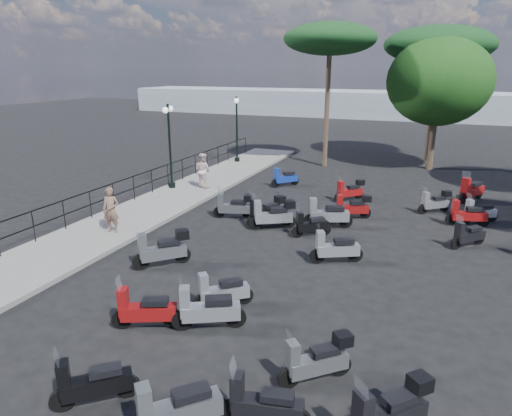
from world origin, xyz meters
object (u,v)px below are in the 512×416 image
at_px(scooter_17, 316,360).
at_px(scooter_19, 468,235).
at_px(scooter_23, 389,412).
at_px(scooter_26, 479,212).
at_px(scooter_10, 263,405).
at_px(scooter_21, 471,190).
at_px(scooter_5, 285,178).
at_px(pedestrian_far, 203,170).
at_px(scooter_9, 350,191).
at_px(pine_2, 330,39).
at_px(scooter_4, 234,207).
at_px(scooter_14, 311,225).
at_px(lamp_post_2, 237,125).
at_px(scooter_7, 207,310).
at_px(scooter_2, 162,250).
at_px(scooter_15, 352,207).
at_px(broadleaf_tree, 439,82).
at_px(scooter_3, 267,211).
at_px(scooter_13, 327,215).
at_px(scooter_1, 145,311).
at_px(lamp_post_1, 170,141).
at_px(woman, 111,210).
at_px(scooter_20, 435,202).
at_px(scooter_12, 222,292).
at_px(scooter_6, 92,384).
at_px(scooter_27, 467,215).
at_px(pine_0, 439,45).
at_px(scooter_11, 176,410).

distance_m(scooter_17, scooter_19, 9.14).
xyz_separation_m(scooter_23, scooter_26, (1.92, 12.50, -0.08)).
height_order(scooter_10, scooter_21, scooter_21).
bearing_deg(scooter_5, pedestrian_far, 74.40).
xyz_separation_m(scooter_9, pine_2, (-2.91, 6.93, 6.85)).
xyz_separation_m(scooter_4, scooter_14, (3.41, -0.81, -0.08)).
bearing_deg(lamp_post_2, scooter_7, -90.99).
height_order(scooter_2, pine_2, pine_2).
bearing_deg(scooter_15, broadleaf_tree, -34.04).
height_order(scooter_3, scooter_13, scooter_13).
bearing_deg(scooter_10, scooter_1, 52.22).
bearing_deg(scooter_23, scooter_3, -14.88).
xyz_separation_m(lamp_post_1, woman, (1.46, -6.22, -1.48)).
bearing_deg(scooter_19, scooter_3, 46.92).
distance_m(scooter_2, scooter_20, 11.59).
height_order(lamp_post_2, scooter_3, lamp_post_2).
xyz_separation_m(lamp_post_2, scooter_10, (9.56, -19.77, -2.00)).
relative_size(lamp_post_1, scooter_12, 3.20).
relative_size(scooter_6, scooter_21, 0.76).
xyz_separation_m(scooter_2, scooter_15, (4.44, 6.81, -0.07)).
bearing_deg(scooter_1, scooter_17, -119.50).
bearing_deg(scooter_3, scooter_21, -104.40).
height_order(lamp_post_1, scooter_2, lamp_post_1).
height_order(lamp_post_1, scooter_12, lamp_post_1).
bearing_deg(scooter_13, pine_2, -7.68).
xyz_separation_m(scooter_4, scooter_27, (8.61, 2.55, -0.04)).
bearing_deg(pine_0, pedestrian_far, -130.09).
relative_size(lamp_post_1, scooter_23, 3.04).
height_order(scooter_5, scooter_12, scooter_12).
distance_m(scooter_11, scooter_15, 12.41).
relative_size(scooter_13, scooter_26, 1.30).
distance_m(scooter_12, scooter_13, 6.96).
relative_size(lamp_post_1, scooter_17, 3.22).
bearing_deg(scooter_27, scooter_14, 106.86).
bearing_deg(scooter_20, scooter_11, 126.95).
xyz_separation_m(lamp_post_1, scooter_4, (4.65, -2.75, -1.96)).
xyz_separation_m(scooter_7, scooter_19, (5.72, 7.81, -0.07)).
bearing_deg(scooter_2, scooter_4, -46.65).
xyz_separation_m(scooter_1, scooter_12, (1.22, 1.52, -0.02)).
relative_size(scooter_3, scooter_15, 1.01).
bearing_deg(scooter_15, scooter_23, 172.49).
bearing_deg(scooter_14, scooter_27, -93.95).
bearing_deg(pedestrian_far, scooter_17, 139.24).
xyz_separation_m(scooter_4, scooter_11, (3.91, -10.60, -0.01)).
bearing_deg(scooter_17, lamp_post_1, 0.44).
distance_m(scooter_4, scooter_6, 10.78).
bearing_deg(scooter_9, pine_2, -22.04).
bearing_deg(scooter_23, scooter_19, -55.12).
xyz_separation_m(scooter_1, scooter_20, (5.90, 11.95, -0.01)).
relative_size(scooter_3, scooter_12, 1.20).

